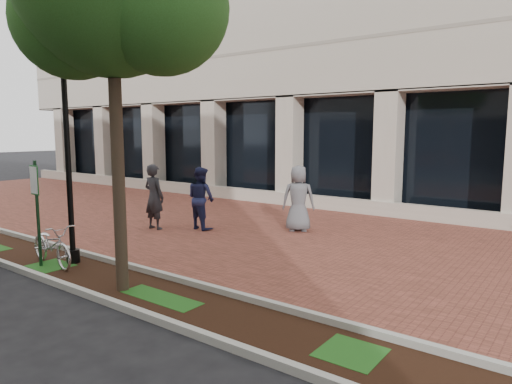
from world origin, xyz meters
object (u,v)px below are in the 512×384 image
Objects in this scene: parking_sign at (36,199)px; pedestrian_mid at (201,198)px; pedestrian_left at (154,197)px; locked_bicycle at (52,245)px; lamppost at (67,143)px; pedestrian_right at (298,198)px.

pedestrian_mid is at bearing 91.46° from parking_sign.
pedestrian_left is at bearing 45.28° from pedestrian_mid.
pedestrian_mid is (-0.02, 4.62, 0.46)m from locked_bicycle.
pedestrian_left is at bearing 110.56° from lamppost.
pedestrian_left reaches higher than pedestrian_mid.
pedestrian_left is (-1.28, 3.42, -1.66)m from lamppost.
parking_sign is 0.49× the size of lamppost.
locked_bicycle is 3.97m from pedestrian_left.
pedestrian_right is at bearing -141.73° from pedestrian_mid.
pedestrian_left reaches higher than locked_bicycle.
parking_sign is 1.18× the size of pedestrian_left.
lamppost reaches higher than pedestrian_right.
lamppost is 6.35m from pedestrian_right.
pedestrian_left is 1.01× the size of pedestrian_right.
pedestrian_right is (2.45, 1.45, 0.03)m from pedestrian_mid.
lamppost reaches higher than locked_bicycle.
lamppost is at bearing 38.90° from pedestrian_right.
pedestrian_right is at bearing -148.80° from pedestrian_left.
pedestrian_right is at bearing 68.47° from lamppost.
lamppost is at bearing -19.97° from locked_bicycle.
lamppost is 2.20m from locked_bicycle.
locked_bicycle is at bearing 104.50° from pedestrian_left.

